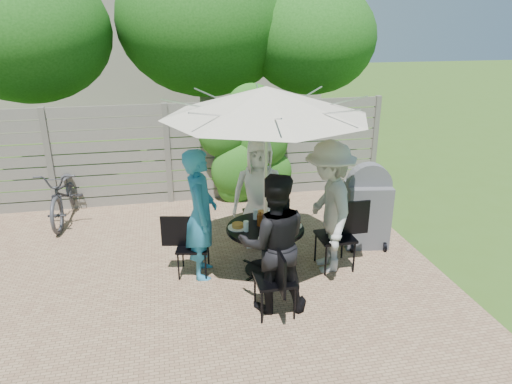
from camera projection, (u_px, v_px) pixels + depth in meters
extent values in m
plane|color=#37561A|center=(178.00, 289.00, 5.79)|extent=(60.00, 60.00, 0.00)
cube|color=#957556|center=(177.00, 268.00, 6.24)|extent=(7.00, 6.00, 0.02)
cube|color=gray|center=(168.00, 154.00, 8.21)|extent=(8.00, 0.10, 1.85)
ellipsoid|color=#256316|center=(246.00, 154.00, 8.34)|extent=(1.20, 0.70, 1.80)
cube|color=gray|center=(159.00, 41.00, 15.90)|extent=(10.00, 6.00, 5.00)
ellipsoid|color=#184911|center=(28.00, 32.00, 8.85)|extent=(3.20, 3.20, 2.72)
ellipsoid|color=#184911|center=(205.00, 21.00, 9.89)|extent=(3.80, 3.80, 3.23)
ellipsoid|color=#184911|center=(311.00, 38.00, 9.79)|extent=(2.80, 2.80, 2.38)
cylinder|color=black|center=(265.00, 228.00, 5.97)|extent=(1.11, 1.11, 0.03)
cylinder|color=black|center=(265.00, 250.00, 6.09)|extent=(0.07, 0.07, 0.65)
cylinder|color=black|center=(265.00, 270.00, 6.19)|extent=(0.54, 0.54, 0.04)
cylinder|color=silver|center=(265.00, 190.00, 5.79)|extent=(0.04, 0.04, 2.34)
cone|color=#B9AF9A|center=(266.00, 101.00, 5.39)|extent=(2.81, 2.81, 0.36)
cube|color=black|center=(258.00, 214.00, 6.93)|extent=(0.44, 0.44, 0.03)
cube|color=black|center=(256.00, 194.00, 7.05)|extent=(0.04, 0.43, 0.44)
imported|color=silver|center=(259.00, 193.00, 6.69)|extent=(0.85, 0.60, 1.63)
cube|color=black|center=(193.00, 247.00, 5.97)|extent=(0.48, 0.48, 0.03)
cube|color=black|center=(177.00, 231.00, 5.89)|extent=(0.40, 0.11, 0.42)
imported|color=teal|center=(201.00, 215.00, 5.82)|extent=(0.48, 0.67, 1.74)
cube|color=black|center=(275.00, 279.00, 5.16)|extent=(0.44, 0.44, 0.03)
cube|color=black|center=(280.00, 271.00, 4.88)|extent=(0.03, 0.44, 0.45)
imported|color=black|center=(274.00, 244.00, 5.13)|extent=(0.88, 0.72, 1.67)
cube|color=black|center=(335.00, 237.00, 6.12)|extent=(0.47, 0.47, 0.04)
cube|color=black|center=(353.00, 218.00, 6.08)|extent=(0.46, 0.04, 0.47)
imported|color=#B1AFAC|center=(328.00, 208.00, 5.96)|extent=(0.79, 1.22, 1.79)
cylinder|color=white|center=(262.00, 215.00, 6.30)|extent=(0.26, 0.26, 0.01)
cylinder|color=#B67D35|center=(262.00, 213.00, 6.29)|extent=(0.15, 0.15, 0.05)
cylinder|color=white|center=(238.00, 227.00, 5.93)|extent=(0.26, 0.26, 0.01)
cylinder|color=#B67D35|center=(238.00, 225.00, 5.92)|extent=(0.15, 0.15, 0.05)
cylinder|color=white|center=(268.00, 239.00, 5.63)|extent=(0.26, 0.26, 0.01)
cylinder|color=#B67D35|center=(269.00, 236.00, 5.62)|extent=(0.15, 0.15, 0.05)
cylinder|color=white|center=(292.00, 225.00, 6.00)|extent=(0.26, 0.26, 0.01)
cylinder|color=#B67D35|center=(292.00, 223.00, 5.99)|extent=(0.15, 0.15, 0.05)
cylinder|color=white|center=(282.00, 236.00, 5.70)|extent=(0.24, 0.24, 0.01)
cylinder|color=#B67D35|center=(282.00, 234.00, 5.69)|extent=(0.14, 0.14, 0.05)
cylinder|color=silver|center=(255.00, 214.00, 6.18)|extent=(0.07, 0.07, 0.14)
cylinder|color=silver|center=(246.00, 226.00, 5.82)|extent=(0.07, 0.07, 0.14)
cylinder|color=silver|center=(276.00, 230.00, 5.71)|extent=(0.07, 0.07, 0.14)
cylinder|color=silver|center=(284.00, 218.00, 6.06)|extent=(0.07, 0.07, 0.14)
cylinder|color=#59280C|center=(260.00, 220.00, 5.98)|extent=(0.09, 0.09, 0.16)
cylinder|color=#C6B293|center=(271.00, 216.00, 6.16)|extent=(0.08, 0.08, 0.12)
imported|color=#333338|center=(66.00, 193.00, 7.68)|extent=(0.72, 1.82, 0.94)
cube|color=#4E4E53|center=(366.00, 215.00, 6.76)|extent=(0.70, 0.58, 0.97)
cylinder|color=#4E4E53|center=(369.00, 185.00, 6.59)|extent=(0.66, 0.30, 0.64)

